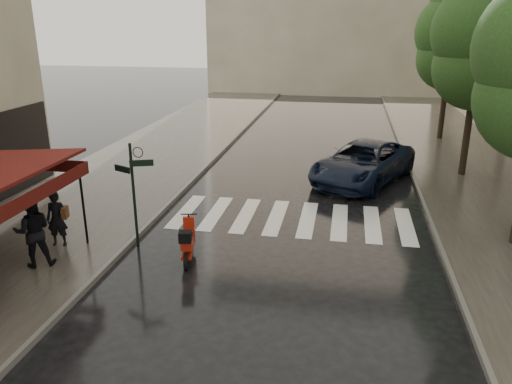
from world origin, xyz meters
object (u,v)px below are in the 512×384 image
(parked_car, at_px, (363,162))
(pedestrian_with_umbrella, at_px, (53,192))
(pedestrian_terrace, at_px, (33,231))
(scooter, at_px, (188,243))

(parked_car, bearing_deg, pedestrian_with_umbrella, -112.15)
(pedestrian_terrace, bearing_deg, pedestrian_with_umbrella, -115.20)
(scooter, bearing_deg, pedestrian_with_umbrella, 166.87)
(pedestrian_terrace, distance_m, scooter, 4.00)
(pedestrian_terrace, height_order, scooter, pedestrian_terrace)
(scooter, bearing_deg, pedestrian_terrace, -174.67)
(pedestrian_with_umbrella, distance_m, scooter, 4.05)
(pedestrian_terrace, xyz_separation_m, scooter, (3.77, 1.20, -0.57))
(pedestrian_with_umbrella, distance_m, parked_car, 11.93)
(pedestrian_with_umbrella, height_order, parked_car, pedestrian_with_umbrella)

